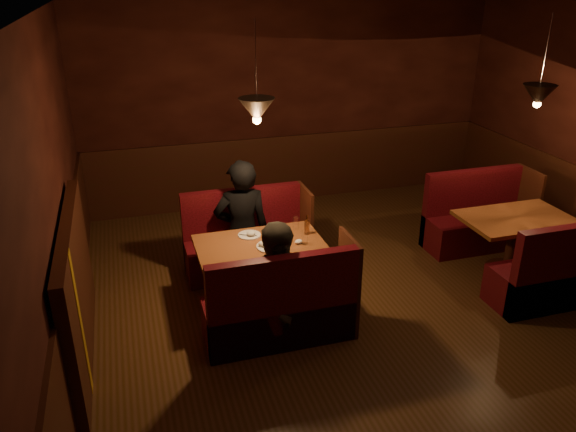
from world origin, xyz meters
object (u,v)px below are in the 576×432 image
object	(u,v)px
main_bench_near	(283,313)
second_bench_near	(559,277)
second_bench_far	(477,222)
diner_a	(241,204)
second_table	(514,231)
main_bench_far	(247,245)
main_table	(261,257)
diner_b	(281,266)

from	to	relation	value
main_bench_near	second_bench_near	world-z (taller)	same
second_bench_far	diner_a	xyz separation A→B (m)	(-3.00, 0.11, 0.55)
second_bench_near	second_table	bearing A→B (deg)	92.20
diner_a	second_bench_far	bearing A→B (deg)	-178.21
main_bench_far	second_bench_near	world-z (taller)	same
main_bench_near	second_table	world-z (taller)	main_bench_near
main_table	second_bench_near	xyz separation A→B (m)	(2.94, -0.92, -0.22)
second_bench_near	diner_b	world-z (taller)	diner_b
main_bench_far	second_table	distance (m)	3.05
main_bench_far	main_table	bearing A→B (deg)	-91.09
diner_a	main_bench_near	bearing A→B (deg)	96.87
main_bench_near	diner_b	size ratio (longest dim) A/B	0.93
second_bench_near	second_bench_far	bearing A→B (deg)	90.00
main_bench_near	diner_b	distance (m)	0.46
main_table	second_bench_far	distance (m)	3.00
main_bench_far	diner_a	world-z (taller)	diner_a
second_bench_far	diner_b	distance (m)	3.18
main_bench_far	second_bench_near	size ratio (longest dim) A/B	1.05
second_table	diner_a	distance (m)	3.11
second_table	diner_b	xyz separation A→B (m)	(-2.89, -0.47, 0.25)
second_table	second_bench_near	xyz separation A→B (m)	(0.03, -0.73, -0.20)
second_table	diner_a	xyz separation A→B (m)	(-2.97, 0.84, 0.35)
second_bench_far	diner_a	bearing A→B (deg)	177.83
diner_b	main_table	bearing A→B (deg)	73.55
main_bench_near	diner_a	xyz separation A→B (m)	(-0.07, 1.38, 0.55)
second_bench_far	main_table	bearing A→B (deg)	-169.61
second_bench_near	main_bench_near	bearing A→B (deg)	176.26
main_table	main_bench_near	world-z (taller)	main_bench_near
second_bench_far	diner_b	world-z (taller)	diner_b
second_table	second_bench_far	distance (m)	0.76
main_bench_far	second_table	xyz separation A→B (m)	(2.90, -0.92, 0.20)
second_bench_far	main_bench_near	bearing A→B (deg)	-156.53
diner_a	diner_b	world-z (taller)	diner_a
main_table	diner_a	size ratio (longest dim) A/B	0.75
main_bench_near	second_table	bearing A→B (deg)	10.55
main_table	second_bench_near	distance (m)	3.09
main_bench_near	second_bench_far	size ratio (longest dim) A/B	1.05
main_table	second_bench_far	size ratio (longest dim) A/B	0.95
main_table	second_bench_near	size ratio (longest dim) A/B	0.95
main_table	main_bench_near	size ratio (longest dim) A/B	0.91
main_table	second_table	bearing A→B (deg)	-3.77
main_bench_far	diner_a	bearing A→B (deg)	-132.65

